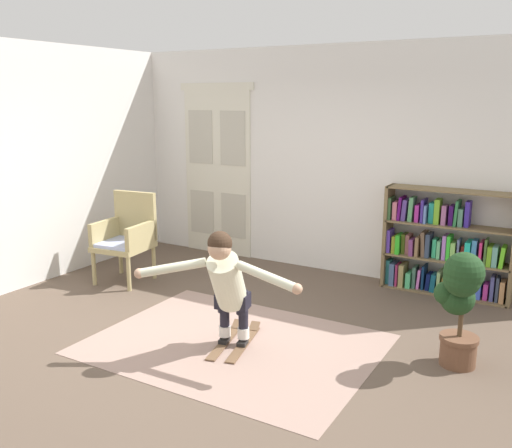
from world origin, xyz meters
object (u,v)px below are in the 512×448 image
potted_plant (460,295)px  skis_pair (235,341)px  wicker_chair (127,235)px  person_skier (227,280)px  bookshelf (441,248)px

potted_plant → skis_pair: potted_plant is taller
wicker_chair → person_skier: (2.21, -1.11, 0.11)m
wicker_chair → person_skier: bearing=-26.6°
potted_plant → bookshelf: bearing=106.6°
person_skier → wicker_chair: bearing=153.4°
skis_pair → person_skier: (0.05, -0.21, 0.67)m
potted_plant → skis_pair: size_ratio=1.20×
person_skier → potted_plant: bearing=22.7°
potted_plant → skis_pair: bearing=-163.6°
potted_plant → person_skier: (-1.82, -0.76, 0.04)m
potted_plant → person_skier: size_ratio=0.71×
bookshelf → person_skier: 2.90m
potted_plant → person_skier: person_skier is taller
potted_plant → skis_pair: (-1.87, -0.55, -0.62)m
bookshelf → potted_plant: 1.92m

